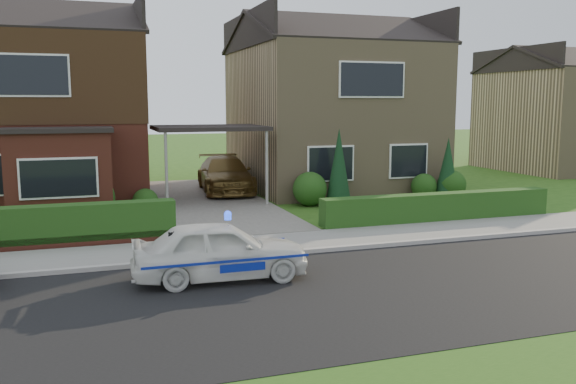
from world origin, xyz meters
name	(u,v)px	position (x,y,z in m)	size (l,w,h in m)	color
ground	(326,295)	(0.00, 0.00, 0.00)	(120.00, 120.00, 0.00)	#274E14
road	(326,295)	(0.00, 0.00, 0.00)	(60.00, 6.00, 0.02)	black
kerb	(277,254)	(0.00, 3.05, 0.06)	(60.00, 0.16, 0.12)	#9E9993
sidewalk	(265,244)	(0.00, 4.10, 0.05)	(60.00, 2.00, 0.10)	slate
driveway	(210,202)	(0.00, 11.00, 0.06)	(3.80, 12.00, 0.12)	#666059
house_left	(36,96)	(-5.78, 13.90, 3.81)	(7.50, 9.53, 7.25)	brown
house_right	(329,101)	(5.80, 13.99, 3.66)	(7.50, 8.06, 7.25)	#957E5B
carport_link	(209,129)	(0.00, 10.95, 2.66)	(3.80, 3.00, 2.77)	black
dwarf_wall	(19,246)	(-5.80, 5.30, 0.18)	(7.70, 0.25, 0.36)	brown
hedge_left	(20,252)	(-5.80, 5.45, 0.00)	(7.50, 0.55, 0.90)	#183C13
hedge_right	(438,223)	(5.80, 5.35, 0.00)	(7.50, 0.55, 0.80)	#183C13
shrub_left_mid	(93,198)	(-4.00, 9.30, 0.66)	(1.32, 1.32, 1.32)	#183C13
shrub_left_near	(145,201)	(-2.40, 9.60, 0.42)	(0.84, 0.84, 0.84)	#183C13
shrub_right_near	(310,189)	(3.20, 9.40, 0.60)	(1.20, 1.20, 1.20)	#183C13
shrub_right_mid	(424,186)	(7.80, 9.50, 0.48)	(0.96, 0.96, 0.96)	#183C13
shrub_right_far	(452,185)	(8.80, 9.20, 0.54)	(1.08, 1.08, 1.08)	#183C13
conifer_a	(339,169)	(4.20, 9.20, 1.30)	(0.90, 0.90, 2.60)	black
conifer_b	(448,170)	(8.60, 9.20, 1.10)	(0.90, 0.90, 2.20)	black
neighbour_right	(562,121)	(20.00, 16.00, 2.60)	(6.50, 7.00, 5.20)	#957E5B
police_car	(220,251)	(-1.68, 1.59, 0.60)	(3.26, 3.61, 1.37)	silver
driveway_car	(225,174)	(1.00, 12.97, 0.79)	(1.89, 4.65, 1.35)	brown
potted_plant_b	(92,223)	(-4.08, 6.70, 0.36)	(0.39, 0.32, 0.71)	gray
potted_plant_c	(149,214)	(-2.50, 7.63, 0.35)	(0.39, 0.39, 0.70)	gray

